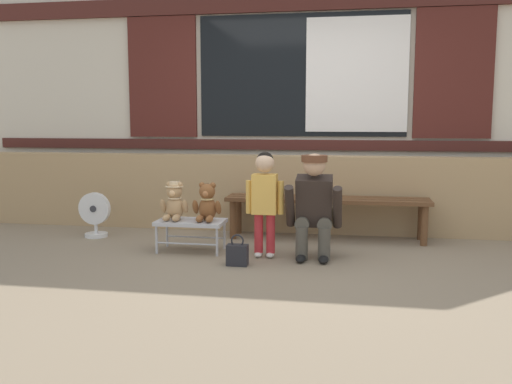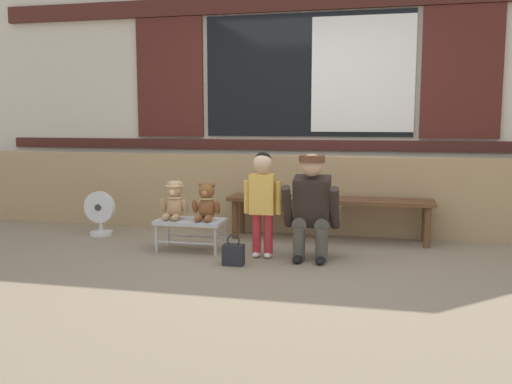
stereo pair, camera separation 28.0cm
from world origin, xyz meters
name	(u,v)px [view 1 (the left image)]	position (x,y,z in m)	size (l,w,h in m)	color
ground_plane	(280,263)	(0.00, 0.00, 0.00)	(60.00, 60.00, 0.00)	#84725B
brick_low_wall	(297,194)	(0.00, 1.43, 0.42)	(8.21, 0.25, 0.85)	tan
shop_facade	(303,64)	(0.00, 1.94, 1.89)	(8.37, 0.26, 3.79)	beige
wooden_bench_long	(327,204)	(0.35, 1.06, 0.37)	(2.10, 0.40, 0.44)	brown
small_display_bench	(191,224)	(-0.89, 0.29, 0.27)	(0.64, 0.36, 0.30)	#BCBCC1
teddy_bear_with_hat	(174,202)	(-1.05, 0.30, 0.47)	(0.28, 0.27, 0.36)	tan
teddy_bear_plain	(207,203)	(-0.73, 0.30, 0.46)	(0.28, 0.26, 0.36)	brown
child_standing	(265,193)	(-0.17, 0.20, 0.59)	(0.35, 0.18, 0.96)	#B7282D
adult_crouching	(315,206)	(0.28, 0.23, 0.48)	(0.50, 0.49, 0.95)	#4C473D
handbag_on_ground	(237,254)	(-0.35, -0.14, 0.10)	(0.18, 0.11, 0.27)	#232328
floor_fan	(95,215)	(-2.08, 0.74, 0.24)	(0.34, 0.24, 0.48)	silver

